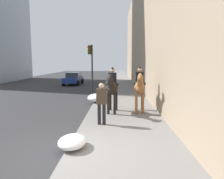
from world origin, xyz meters
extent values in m
cube|color=slate|center=(0.00, -1.78, 0.06)|extent=(120.00, 3.57, 0.12)
ellipsoid|color=black|center=(4.93, -1.25, 1.36)|extent=(1.54, 0.69, 0.66)
cylinder|color=black|center=(4.47, -1.37, 0.64)|extent=(0.13, 0.13, 1.04)
cylinder|color=black|center=(4.50, -1.05, 0.64)|extent=(0.13, 0.13, 1.04)
cylinder|color=black|center=(5.37, -1.45, 0.64)|extent=(0.13, 0.13, 1.04)
cylinder|color=black|center=(5.40, -1.13, 0.64)|extent=(0.13, 0.13, 1.04)
cylinder|color=black|center=(4.17, -1.18, 1.71)|extent=(0.65, 0.33, 0.68)
ellipsoid|color=black|center=(3.96, -1.16, 1.96)|extent=(0.64, 0.27, 0.49)
cylinder|color=black|center=(5.64, -1.31, 1.26)|extent=(0.29, 0.12, 0.55)
cube|color=black|center=(4.98, -1.25, 1.54)|extent=(0.49, 0.64, 0.08)
cube|color=black|center=(4.98, -1.25, 1.86)|extent=(0.31, 0.40, 0.55)
sphere|color=#D8AD8C|center=(4.98, -1.25, 2.25)|extent=(0.22, 0.22, 0.22)
cone|color=black|center=(4.98, -1.25, 2.37)|extent=(0.22, 0.22, 0.10)
ellipsoid|color=brown|center=(5.05, -2.63, 1.39)|extent=(1.54, 0.68, 0.66)
cylinder|color=brown|center=(4.59, -2.75, 0.65)|extent=(0.13, 0.13, 1.07)
cylinder|color=brown|center=(4.61, -2.43, 0.65)|extent=(0.13, 0.13, 1.07)
cylinder|color=brown|center=(5.48, -2.83, 0.65)|extent=(0.13, 0.13, 1.07)
cylinder|color=brown|center=(5.51, -2.51, 0.65)|extent=(0.13, 0.13, 1.07)
cylinder|color=brown|center=(4.28, -2.57, 1.73)|extent=(0.65, 0.33, 0.68)
ellipsoid|color=brown|center=(4.07, -2.55, 1.98)|extent=(0.64, 0.27, 0.49)
cylinder|color=black|center=(5.76, -2.69, 1.29)|extent=(0.29, 0.12, 0.55)
cube|color=black|center=(5.10, -2.63, 1.57)|extent=(0.49, 0.63, 0.08)
cube|color=black|center=(5.10, -2.63, 1.88)|extent=(0.31, 0.40, 0.55)
sphere|color=#D8AD8C|center=(5.10, -2.63, 2.28)|extent=(0.22, 0.22, 0.22)
cone|color=black|center=(5.10, -2.63, 2.40)|extent=(0.22, 0.22, 0.10)
cylinder|color=black|center=(2.72, -0.76, 0.54)|extent=(0.14, 0.14, 0.85)
cylinder|color=black|center=(2.71, -0.95, 0.54)|extent=(0.14, 0.14, 0.85)
cube|color=#3F3326|center=(2.72, -0.86, 1.28)|extent=(0.28, 0.41, 0.62)
sphere|color=#D8AD8C|center=(2.72, -0.86, 1.71)|extent=(0.22, 0.22, 0.22)
cube|color=navy|center=(19.71, 3.74, 0.62)|extent=(4.45, 1.71, 0.60)
cube|color=#262D38|center=(19.98, 3.74, 1.18)|extent=(2.26, 1.49, 0.52)
cylinder|color=black|center=(18.33, 2.93, 0.32)|extent=(0.64, 0.23, 0.64)
cylinder|color=black|center=(18.35, 4.59, 0.32)|extent=(0.64, 0.23, 0.64)
cylinder|color=black|center=(21.07, 2.89, 0.32)|extent=(0.64, 0.23, 0.64)
cylinder|color=black|center=(21.09, 4.55, 0.32)|extent=(0.64, 0.23, 0.64)
cylinder|color=black|center=(11.18, 0.49, 2.01)|extent=(0.12, 0.12, 4.01)
cube|color=#2D280C|center=(11.18, 0.67, 3.61)|extent=(0.20, 0.24, 0.70)
sphere|color=red|center=(11.18, 0.80, 3.83)|extent=(0.14, 0.14, 0.14)
sphere|color=orange|center=(11.18, 0.80, 3.61)|extent=(0.14, 0.14, 0.14)
sphere|color=green|center=(11.18, 0.80, 3.39)|extent=(0.14, 0.14, 0.14)
ellipsoid|color=white|center=(0.26, -0.15, 0.30)|extent=(1.06, 0.82, 0.37)
ellipsoid|color=white|center=(7.82, -0.15, 0.37)|extent=(1.47, 1.13, 0.51)
camera|label=1|loc=(-5.84, -1.48, 2.65)|focal=34.51mm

